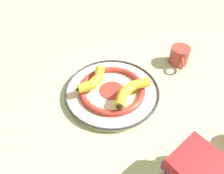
{
  "coord_description": "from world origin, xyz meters",
  "views": [
    {
      "loc": [
        -0.5,
        -0.24,
        0.63
      ],
      "look_at": [
        0.02,
        0.01,
        0.04
      ],
      "focal_mm": 35.0,
      "sensor_mm": 36.0,
      "label": 1
    }
  ],
  "objects_px": {
    "banana_b": "(131,90)",
    "coffee_mug": "(179,56)",
    "banana_a": "(93,81)",
    "decorative_bowl": "(112,91)"
  },
  "relations": [
    {
      "from": "banana_b",
      "to": "coffee_mug",
      "type": "xyz_separation_m",
      "value": [
        0.3,
        -0.11,
        -0.01
      ]
    },
    {
      "from": "decorative_bowl",
      "to": "coffee_mug",
      "type": "height_order",
      "value": "coffee_mug"
    },
    {
      "from": "decorative_bowl",
      "to": "banana_b",
      "type": "height_order",
      "value": "banana_b"
    },
    {
      "from": "decorative_bowl",
      "to": "coffee_mug",
      "type": "xyz_separation_m",
      "value": [
        0.3,
        -0.19,
        0.03
      ]
    },
    {
      "from": "banana_a",
      "to": "banana_b",
      "type": "bearing_deg",
      "value": -76.22
    },
    {
      "from": "banana_b",
      "to": "banana_a",
      "type": "bearing_deg",
      "value": -66.27
    },
    {
      "from": "decorative_bowl",
      "to": "banana_a",
      "type": "relative_size",
      "value": 2.18
    },
    {
      "from": "banana_a",
      "to": "banana_b",
      "type": "xyz_separation_m",
      "value": [
        0.02,
        -0.15,
        0.0
      ]
    },
    {
      "from": "decorative_bowl",
      "to": "coffee_mug",
      "type": "bearing_deg",
      "value": -31.64
    },
    {
      "from": "banana_b",
      "to": "coffee_mug",
      "type": "bearing_deg",
      "value": 177.53
    }
  ]
}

